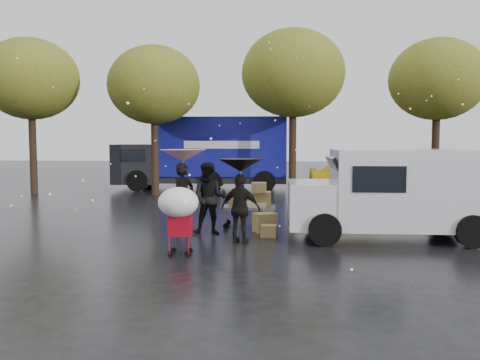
# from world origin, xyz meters

# --- Properties ---
(ground) EXTENTS (90.00, 90.00, 0.00)m
(ground) POSITION_xyz_m (0.00, 0.00, 0.00)
(ground) COLOR black
(ground) RESTS_ON ground
(person_pink) EXTENTS (0.75, 0.80, 1.84)m
(person_pink) POSITION_xyz_m (-0.63, 1.01, 0.92)
(person_pink) COLOR black
(person_pink) RESTS_ON ground
(person_middle) EXTENTS (0.92, 0.73, 1.86)m
(person_middle) POSITION_xyz_m (0.05, 0.99, 0.93)
(person_middle) COLOR black
(person_middle) RESTS_ON ground
(person_black) EXTENTS (1.03, 0.64, 1.64)m
(person_black) POSITION_xyz_m (0.92, -0.10, 0.82)
(person_black) COLOR black
(person_black) RESTS_ON ground
(umbrella_pink) EXTENTS (1.21, 1.21, 2.19)m
(umbrella_pink) POSITION_xyz_m (-0.63, 1.01, 2.03)
(umbrella_pink) COLOR #4C4C4C
(umbrella_pink) RESTS_ON ground
(umbrella_black) EXTENTS (1.07, 1.07, 2.00)m
(umbrella_black) POSITION_xyz_m (0.92, -0.10, 1.84)
(umbrella_black) COLOR #4C4C4C
(umbrella_black) RESTS_ON ground
(vendor_cart) EXTENTS (1.52, 0.80, 1.27)m
(vendor_cart) POSITION_xyz_m (1.08, 2.06, 0.73)
(vendor_cart) COLOR slate
(vendor_cart) RESTS_ON ground
(shopping_cart) EXTENTS (0.84, 0.84, 1.46)m
(shopping_cart) POSITION_xyz_m (-0.27, -1.58, 1.06)
(shopping_cart) COLOR #B00A19
(shopping_cart) RESTS_ON ground
(white_van) EXTENTS (4.91, 2.18, 2.20)m
(white_van) POSITION_xyz_m (4.69, 0.66, 1.16)
(white_van) COLOR silver
(white_van) RESTS_ON ground
(blue_truck) EXTENTS (8.30, 2.60, 3.50)m
(blue_truck) POSITION_xyz_m (-1.55, 12.63, 1.76)
(blue_truck) COLOR #0C0C62
(blue_truck) RESTS_ON ground
(box_ground_near) EXTENTS (0.69, 0.64, 0.50)m
(box_ground_near) POSITION_xyz_m (1.47, 1.39, 0.25)
(box_ground_near) COLOR olive
(box_ground_near) RESTS_ON ground
(box_ground_far) EXTENTS (0.43, 0.35, 0.30)m
(box_ground_far) POSITION_xyz_m (1.58, 0.67, 0.15)
(box_ground_far) COLOR olive
(box_ground_far) RESTS_ON ground
(yellow_taxi) EXTENTS (4.84, 2.06, 1.63)m
(yellow_taxi) POSITION_xyz_m (5.62, 11.17, 0.82)
(yellow_taxi) COLOR yellow
(yellow_taxi) RESTS_ON ground
(tree_row) EXTENTS (21.60, 4.40, 7.12)m
(tree_row) POSITION_xyz_m (-0.47, 10.00, 5.02)
(tree_row) COLOR black
(tree_row) RESTS_ON ground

